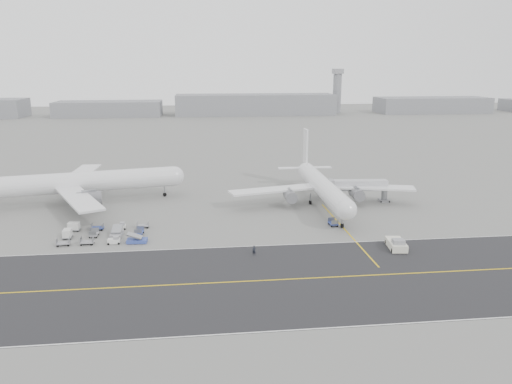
{
  "coord_description": "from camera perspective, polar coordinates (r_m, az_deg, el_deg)",
  "views": [
    {
      "loc": [
        -0.01,
        -91.35,
        33.47
      ],
      "look_at": [
        11.94,
        12.0,
        7.03
      ],
      "focal_mm": 35.0,
      "sensor_mm": 36.0,
      "label": 1
    }
  ],
  "objects": [
    {
      "name": "airliner_b",
      "position": [
        123.87,
        7.52,
        0.7
      ],
      "size": [
        46.5,
        47.01,
        16.22
      ],
      "rotation": [
        0.0,
        0.0,
        -0.0
      ],
      "color": "white",
      "rests_on": "ground"
    },
    {
      "name": "gse_cluster",
      "position": [
        105.51,
        -16.84,
        -4.87
      ],
      "size": [
        21.69,
        16.47,
        1.94
      ],
      "primitive_type": null,
      "rotation": [
        0.0,
        0.0,
        0.0
      ],
      "color": "#9E9EA3",
      "rests_on": "ground"
    },
    {
      "name": "pushback_tug",
      "position": [
        97.7,
        15.75,
        -5.76
      ],
      "size": [
        3.59,
        8.04,
        2.27
      ],
      "rotation": [
        0.0,
        0.0,
        -0.12
      ],
      "color": "silver",
      "rests_on": "ground"
    },
    {
      "name": "ground_crew_a",
      "position": [
        90.98,
        -0.22,
        -6.7
      ],
      "size": [
        0.78,
        0.63,
        1.84
      ],
      "primitive_type": "imported",
      "rotation": [
        0.0,
        0.0,
        -0.32
      ],
      "color": "black",
      "rests_on": "ground"
    },
    {
      "name": "jet_bridge",
      "position": [
        127.71,
        11.7,
        0.64
      ],
      "size": [
        15.56,
        4.02,
        5.83
      ],
      "rotation": [
        0.0,
        0.0,
        -0.08
      ],
      "color": "gray",
      "rests_on": "ground"
    },
    {
      "name": "control_tower",
      "position": [
        370.52,
        9.26,
        11.42
      ],
      "size": [
        7.0,
        7.0,
        31.25
      ],
      "color": "gray",
      "rests_on": "ground"
    },
    {
      "name": "airliner_a",
      "position": [
        131.5,
        -19.64,
        1.04
      ],
      "size": [
        52.54,
        51.49,
        18.31
      ],
      "rotation": [
        0.0,
        0.0,
        1.77
      ],
      "color": "white",
      "rests_on": "ground"
    },
    {
      "name": "horizon_buildings",
      "position": [
        354.21,
        -1.72,
        8.83
      ],
      "size": [
        520.0,
        28.0,
        28.0
      ],
      "primitive_type": null,
      "color": "gray",
      "rests_on": "ground"
    },
    {
      "name": "taxiway",
      "position": [
        80.8,
        -2.47,
        -10.22
      ],
      "size": [
        220.0,
        59.0,
        0.03
      ],
      "color": "#29292B",
      "rests_on": "ground"
    },
    {
      "name": "ground",
      "position": [
        97.29,
        -6.22,
        -5.95
      ],
      "size": [
        700.0,
        700.0,
        0.0
      ],
      "primitive_type": "plane",
      "color": "gray",
      "rests_on": "ground"
    },
    {
      "name": "stray_dolly",
      "position": [
        108.88,
        8.78,
        -3.82
      ],
      "size": [
        1.79,
        2.68,
        1.57
      ],
      "primitive_type": null,
      "rotation": [
        0.0,
        0.0,
        0.09
      ],
      "color": "silver",
      "rests_on": "ground"
    }
  ]
}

